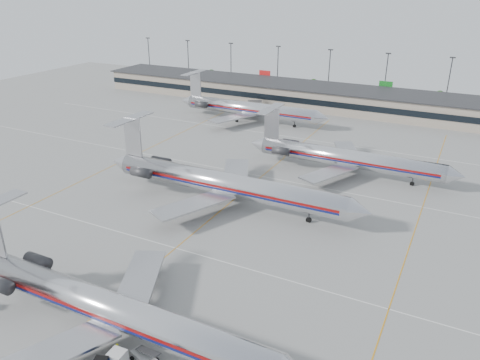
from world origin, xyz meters
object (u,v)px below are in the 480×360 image
Objects in this scene: jet_foreground at (107,307)px; jet_second_row at (222,183)px; uld_container at (118,360)px; belt_loader at (145,357)px.

jet_second_row is at bearing 98.04° from jet_foreground.
uld_container is (4.24, -3.62, -2.38)m from jet_foreground.
jet_second_row is at bearing 122.55° from belt_loader.
belt_loader reaches higher than uld_container.
jet_second_row is 37.42m from belt_loader.
jet_foreground is 0.91× the size of jet_second_row.
jet_foreground is 11.10× the size of belt_loader.
jet_foreground is 34.32m from jet_second_row.
jet_foreground is at bearing -81.96° from jet_second_row.
jet_second_row is (-4.80, 33.98, 0.34)m from jet_foreground.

